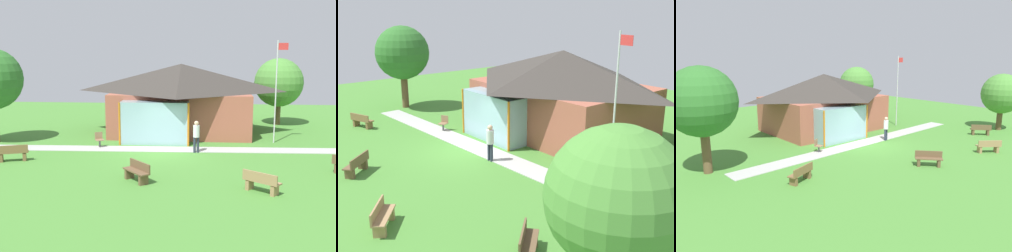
# 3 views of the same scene
# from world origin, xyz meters

# --- Properties ---
(ground_plane) EXTENTS (44.00, 44.00, 0.00)m
(ground_plane) POSITION_xyz_m (0.00, 0.00, 0.00)
(ground_plane) COLOR #478433
(pavilion) EXTENTS (9.89, 8.10, 4.60)m
(pavilion) POSITION_xyz_m (0.53, 5.97, 2.40)
(pavilion) COLOR #A35642
(pavilion) RESTS_ON ground_plane
(footpath) EXTENTS (19.71, 2.04, 0.03)m
(footpath) POSITION_xyz_m (0.00, 0.82, 0.01)
(footpath) COLOR #ADADA8
(footpath) RESTS_ON ground_plane
(flagpole) EXTENTS (0.64, 0.08, 6.04)m
(flagpole) POSITION_xyz_m (6.37, 3.16, 3.32)
(flagpole) COLOR silver
(flagpole) RESTS_ON ground_plane
(bench_front_right) EXTENTS (1.46, 1.26, 0.84)m
(bench_front_right) POSITION_xyz_m (4.38, -6.10, 0.40)
(bench_front_right) COLOR #9E7A51
(bench_front_right) RESTS_ON ground_plane
(bench_front_center) EXTENTS (1.32, 1.42, 0.84)m
(bench_front_center) POSITION_xyz_m (-0.64, -5.09, 0.40)
(bench_front_center) COLOR brown
(bench_front_center) RESTS_ON ground_plane
(bench_lawn_far_right) EXTENTS (1.33, 1.41, 0.84)m
(bench_lawn_far_right) POSITION_xyz_m (8.53, -3.49, 0.40)
(bench_lawn_far_right) COLOR brown
(bench_lawn_far_right) RESTS_ON ground_plane
(bench_mid_left) EXTENTS (1.56, 0.92, 0.84)m
(bench_mid_left) POSITION_xyz_m (-7.34, -2.37, 0.40)
(bench_mid_left) COLOR brown
(bench_mid_left) RESTS_ON ground_plane
(patio_chair_west) EXTENTS (0.60, 0.60, 0.86)m
(patio_chair_west) POSITION_xyz_m (-3.80, 1.07, 0.42)
(patio_chair_west) COLOR #8C6B4C
(patio_chair_west) RESTS_ON ground_plane
(visitor_on_path) EXTENTS (0.34, 0.34, 1.74)m
(visitor_on_path) POSITION_xyz_m (1.74, 0.26, 1.02)
(visitor_on_path) COLOR #2D3347
(visitor_on_path) RESTS_ON ground_plane
(tree_far_east) EXTENTS (3.24, 3.24, 4.64)m
(tree_far_east) POSITION_xyz_m (11.48, -3.57, 3.00)
(tree_far_east) COLOR brown
(tree_far_east) RESTS_ON ground_plane
(tree_behind_pavilion_right) EXTENTS (3.58, 3.58, 4.93)m
(tree_behind_pavilion_right) POSITION_xyz_m (7.61, 9.71, 3.13)
(tree_behind_pavilion_right) COLOR brown
(tree_behind_pavilion_right) RESTS_ON ground_plane
(tree_west_hedge) EXTENTS (3.63, 3.63, 5.62)m
(tree_west_hedge) POSITION_xyz_m (-10.38, 1.90, 3.78)
(tree_west_hedge) COLOR brown
(tree_west_hedge) RESTS_ON ground_plane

